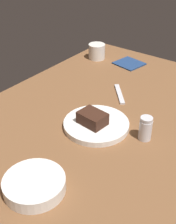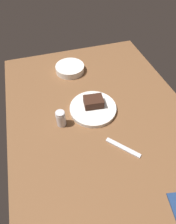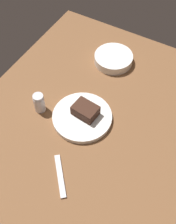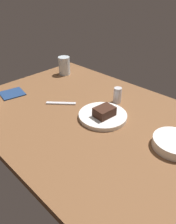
{
  "view_description": "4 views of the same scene",
  "coord_description": "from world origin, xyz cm",
  "px_view_note": "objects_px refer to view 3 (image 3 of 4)",
  "views": [
    {
      "loc": [
        -75.64,
        -50.84,
        63.83
      ],
      "look_at": [
        -3.22,
        3.42,
        5.13
      ],
      "focal_mm": 49.75,
      "sensor_mm": 36.0,
      "label": 1
    },
    {
      "loc": [
        50.31,
        -21.89,
        71.13
      ],
      "look_at": [
        -2.85,
        -5.82,
        6.37
      ],
      "focal_mm": 30.56,
      "sensor_mm": 36.0,
      "label": 2
    },
    {
      "loc": [
        46.43,
        30.25,
        92.56
      ],
      "look_at": [
        -6.32,
        0.12,
        8.8
      ],
      "focal_mm": 47.15,
      "sensor_mm": 36.0,
      "label": 3
    },
    {
      "loc": [
        -57.15,
        59.54,
        56.54
      ],
      "look_at": [
        -1.02,
        1.85,
        5.5
      ],
      "focal_mm": 33.74,
      "sensor_mm": 36.0,
      "label": 4
    }
  ],
  "objects_px": {
    "chocolate_cake_slice": "(85,110)",
    "side_bowl": "(113,59)",
    "salt_shaker": "(39,103)",
    "dessert_spoon": "(60,176)",
    "dessert_plate": "(82,117)"
  },
  "relations": [
    {
      "from": "chocolate_cake_slice",
      "to": "dessert_spoon",
      "type": "bearing_deg",
      "value": 10.87
    },
    {
      "from": "dessert_plate",
      "to": "side_bowl",
      "type": "height_order",
      "value": "side_bowl"
    },
    {
      "from": "salt_shaker",
      "to": "side_bowl",
      "type": "relative_size",
      "value": 0.49
    },
    {
      "from": "salt_shaker",
      "to": "dessert_spoon",
      "type": "bearing_deg",
      "value": 48.01
    },
    {
      "from": "side_bowl",
      "to": "salt_shaker",
      "type": "bearing_deg",
      "value": -18.92
    },
    {
      "from": "chocolate_cake_slice",
      "to": "side_bowl",
      "type": "height_order",
      "value": "chocolate_cake_slice"
    },
    {
      "from": "chocolate_cake_slice",
      "to": "dessert_spoon",
      "type": "distance_m",
      "value": 0.25
    },
    {
      "from": "dessert_plate",
      "to": "side_bowl",
      "type": "relative_size",
      "value": 1.35
    },
    {
      "from": "salt_shaker",
      "to": "side_bowl",
      "type": "distance_m",
      "value": 0.38
    },
    {
      "from": "dessert_plate",
      "to": "salt_shaker",
      "type": "bearing_deg",
      "value": -75.63
    },
    {
      "from": "chocolate_cake_slice",
      "to": "side_bowl",
      "type": "xyz_separation_m",
      "value": [
        -0.31,
        -0.04,
        -0.02
      ]
    },
    {
      "from": "dessert_plate",
      "to": "dessert_spoon",
      "type": "distance_m",
      "value": 0.24
    },
    {
      "from": "salt_shaker",
      "to": "side_bowl",
      "type": "height_order",
      "value": "salt_shaker"
    },
    {
      "from": "dessert_plate",
      "to": "dessert_spoon",
      "type": "bearing_deg",
      "value": 12.95
    },
    {
      "from": "salt_shaker",
      "to": "dessert_spoon",
      "type": "xyz_separation_m",
      "value": [
        0.19,
        0.21,
        -0.04
      ]
    }
  ]
}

